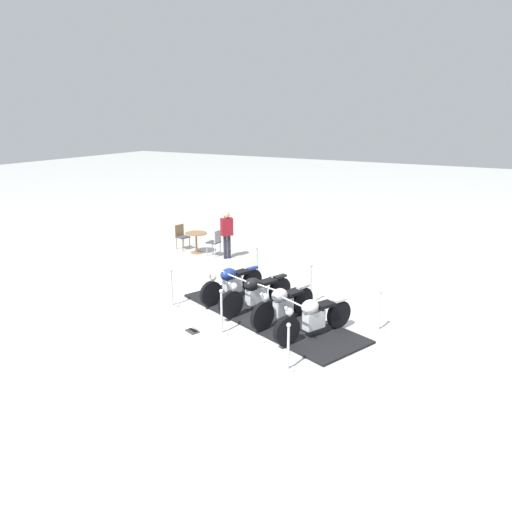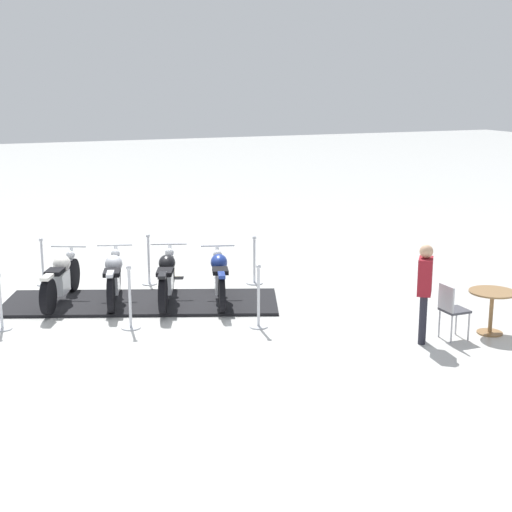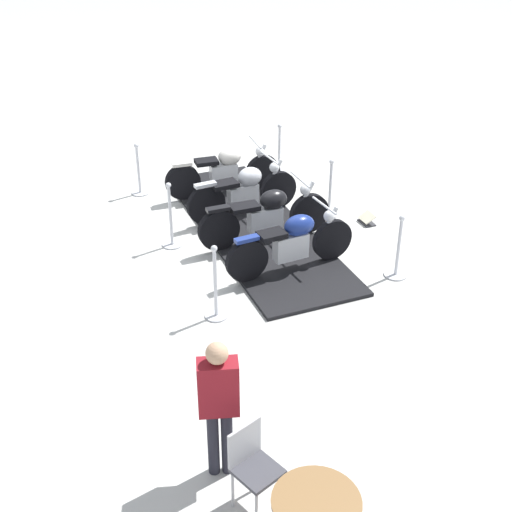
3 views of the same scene
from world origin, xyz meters
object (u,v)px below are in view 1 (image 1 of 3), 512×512
object	(u,v)px
stanchion_right_front	(172,295)
stanchion_left_rear	(379,318)
motorcycle_black	(255,293)
cafe_table	(196,238)
stanchion_left_front	(257,271)
motorcycle_cream	(313,317)
stanchion_right_mid	(222,319)
motorcycle_navy	(231,282)
cafe_chair_near_table	(215,241)
info_placard	(192,330)
cafe_chair_across_table	(181,235)
motorcycle_chrome	(282,303)
bystander_person	(227,231)
stanchion_left_mid	(311,291)
stanchion_right_rear	(288,354)

from	to	relation	value
stanchion_right_front	stanchion_left_rear	xyz separation A→B (m)	(-5.19, -1.18, 0.01)
motorcycle_black	cafe_table	xyz separation A→B (m)	(4.63, -3.79, 0.04)
stanchion_left_front	motorcycle_cream	bearing A→B (deg)	137.81
motorcycle_black	stanchion_right_mid	world-z (taller)	stanchion_right_mid
stanchion_right_front	stanchion_left_rear	size ratio (longest dim) A/B	1.02
motorcycle_navy	cafe_chair_near_table	world-z (taller)	motorcycle_navy
motorcycle_navy	stanchion_left_front	size ratio (longest dim) A/B	1.85
stanchion_right_front	cafe_chair_near_table	xyz separation A→B (m)	(1.70, -4.53, 0.25)
stanchion_left_rear	stanchion_left_front	bearing A→B (deg)	-20.48
motorcycle_black	motorcycle_cream	bearing A→B (deg)	90.00
stanchion_left_front	info_placard	distance (m)	3.82
cafe_table	cafe_chair_across_table	bearing A→B (deg)	-12.24
motorcycle_navy	motorcycle_chrome	xyz separation A→B (m)	(-1.90, 0.70, -0.00)
cafe_chair_near_table	bystander_person	size ratio (longest dim) A/B	0.57
motorcycle_navy	motorcycle_cream	distance (m)	3.03
stanchion_left_mid	motorcycle_chrome	bearing A→B (deg)	88.35
stanchion_left_mid	cafe_chair_across_table	xyz separation A→B (m)	(6.43, -2.74, 0.17)
info_placard	cafe_chair_across_table	xyz separation A→B (m)	(4.75, -5.75, 0.48)
info_placard	bystander_person	xyz separation A→B (m)	(2.60, -5.54, 0.93)
motorcycle_cream	cafe_table	distance (m)	7.93
info_placard	cafe_table	xyz separation A→B (m)	(3.95, -5.58, 0.51)
stanchion_right_mid	info_placard	size ratio (longest dim) A/B	2.89
motorcycle_navy	info_placard	world-z (taller)	motorcycle_navy
stanchion_right_front	motorcycle_navy	bearing A→B (deg)	-137.01
motorcycle_navy	motorcycle_chrome	distance (m)	2.03
motorcycle_cream	stanchion_right_front	bearing A→B (deg)	-64.96
motorcycle_black	motorcycle_chrome	xyz separation A→B (m)	(-0.95, 0.36, 0.01)
stanchion_left_mid	info_placard	world-z (taller)	stanchion_left_mid
stanchion_left_rear	cafe_table	distance (m)	8.41
stanchion_left_rear	cafe_chair_near_table	bearing A→B (deg)	-25.91
stanchion_right_front	bystander_person	distance (m)	4.69
motorcycle_black	cafe_chair_across_table	world-z (taller)	motorcycle_black
motorcycle_navy	motorcycle_chrome	bearing A→B (deg)	85.96
cafe_chair_near_table	motorcycle_navy	bearing A→B (deg)	129.87
cafe_table	cafe_chair_near_table	xyz separation A→B (m)	(-0.82, 0.00, -0.01)
info_placard	motorcycle_cream	bearing A→B (deg)	-136.80
info_placard	cafe_chair_near_table	xyz separation A→B (m)	(3.13, -5.58, 0.50)
stanchion_right_front	cafe_chair_across_table	world-z (taller)	stanchion_right_front
motorcycle_cream	stanchion_right_rear	xyz separation A→B (m)	(-0.16, 1.59, -0.16)
stanchion_right_front	bystander_person	xyz separation A→B (m)	(1.17, -4.49, 0.68)
stanchion_right_rear	cafe_chair_near_table	bearing A→B (deg)	-46.03
info_placard	cafe_chair_near_table	size ratio (longest dim) A/B	0.40
motorcycle_black	motorcycle_chrome	size ratio (longest dim) A/B	1.07
motorcycle_chrome	stanchion_left_mid	distance (m)	1.59
stanchion_left_mid	cafe_table	bearing A→B (deg)	-24.55
motorcycle_navy	motorcycle_black	xyz separation A→B (m)	(-0.95, 0.35, -0.01)
stanchion_right_front	stanchion_left_mid	distance (m)	3.67
cafe_chair_near_table	bystander_person	bearing A→B (deg)	176.38
stanchion_right_front	cafe_chair_near_table	world-z (taller)	stanchion_right_front
stanchion_left_mid	cafe_chair_across_table	world-z (taller)	stanchion_left_mid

